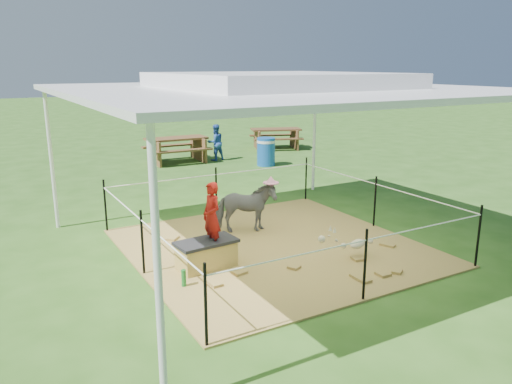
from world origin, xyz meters
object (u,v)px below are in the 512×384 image
foal (358,242)px  green_bottle (184,278)px  picnic_table_near (177,150)px  pony (245,208)px  straw_bale (207,255)px  trash_barrel (266,152)px  picnic_table_far (276,139)px  distant_person (215,142)px  woman (211,210)px

foal → green_bottle: bearing=154.5°
picnic_table_near → pony: bearing=-99.5°
straw_bale → trash_barrel: 8.12m
pony → foal: pony is taller
straw_bale → picnic_table_far: size_ratio=0.48×
straw_bale → green_bottle: size_ratio=3.60×
straw_bale → green_bottle: straw_bale is taller
straw_bale → picnic_table_far: (6.85, 9.02, 0.15)m
foal → distant_person: size_ratio=0.79×
straw_bale → trash_barrel: bearing=52.8°
pony → picnic_table_near: bearing=9.1°
pony → foal: 2.21m
foal → picnic_table_far: bearing=47.0°
woman → green_bottle: bearing=-60.2°
green_bottle → foal: 2.84m
trash_barrel → picnic_table_near: bearing=139.5°
foal → picnic_table_near: 9.17m
straw_bale → pony: size_ratio=0.78×
green_bottle → pony: pony is taller
woman → trash_barrel: bearing=138.5°
green_bottle → foal: foal is taller
green_bottle → picnic_table_near: bearing=69.6°
straw_bale → woman: (0.10, 0.00, 0.71)m
green_bottle → foal: bearing=-7.5°
green_bottle → distant_person: 9.59m
woman → trash_barrel: (4.80, 6.47, -0.50)m
picnic_table_near → picnic_table_far: bearing=11.0°
green_bottle → picnic_table_far: bearing=52.0°
woman → green_bottle: size_ratio=4.32×
picnic_table_far → straw_bale: bearing=-106.5°
pony → picnic_table_far: (5.55, 7.86, -0.12)m
straw_bale → picnic_table_far: bearing=52.8°
distant_person → woman: bearing=60.5°
green_bottle → picnic_table_far: picnic_table_far is taller
picnic_table_near → green_bottle: bearing=-108.7°
green_bottle → picnic_table_far: (7.40, 9.47, 0.22)m
pony → picnic_table_near: size_ratio=0.58×
pony → trash_barrel: (3.61, 5.31, -0.06)m
foal → trash_barrel: bearing=52.0°
picnic_table_far → trash_barrel: bearing=-106.6°
picnic_table_far → woman: bearing=-106.1°
picnic_table_far → distant_person: 3.09m
pony → distant_person: 7.35m
picnic_table_near → distant_person: size_ratio=1.63×
picnic_table_near → distant_person: bearing=-12.8°
foal → picnic_table_far: size_ratio=0.51×
green_bottle → foal: (2.81, -0.37, 0.14)m
foal → picnic_table_far: picnic_table_far is taller
foal → trash_barrel: size_ratio=1.07×
foal → distant_person: distant_person is taller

